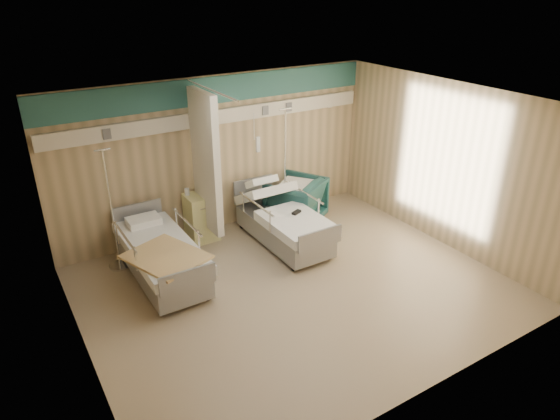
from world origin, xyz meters
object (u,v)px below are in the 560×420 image
object	(u,v)px
bed_right	(284,227)
bedside_cabinet	(201,217)
iv_stand_left	(117,244)
iv_stand_right	(285,199)
visitor_armchair	(296,201)
bed_left	(162,261)

from	to	relation	value
bed_right	bedside_cabinet	world-z (taller)	bedside_cabinet
iv_stand_left	iv_stand_right	bearing A→B (deg)	0.17
bed_right	iv_stand_left	bearing A→B (deg)	164.65
visitor_armchair	iv_stand_right	bearing A→B (deg)	-73.06
iv_stand_left	bedside_cabinet	bearing A→B (deg)	6.12
bedside_cabinet	visitor_armchair	distance (m)	1.82
visitor_armchair	iv_stand_right	world-z (taller)	iv_stand_right
bed_left	iv_stand_right	world-z (taller)	iv_stand_right
bedside_cabinet	iv_stand_left	bearing A→B (deg)	-173.88
bed_right	visitor_armchair	xyz separation A→B (m)	(0.65, 0.60, 0.12)
visitor_armchair	iv_stand_right	distance (m)	0.21
bedside_cabinet	iv_stand_left	size ratio (longest dim) A/B	0.43
bed_right	iv_stand_left	size ratio (longest dim) A/B	1.08
bedside_cabinet	visitor_armchair	bearing A→B (deg)	-9.46
iv_stand_right	visitor_armchair	bearing A→B (deg)	-44.09
bed_left	bedside_cabinet	distance (m)	1.39
iv_stand_right	bed_left	bearing A→B (deg)	-164.57
bed_right	iv_stand_right	world-z (taller)	iv_stand_right
bed_right	bed_left	bearing A→B (deg)	180.00
bedside_cabinet	iv_stand_left	world-z (taller)	iv_stand_left
bed_right	iv_stand_right	size ratio (longest dim) A/B	0.98
visitor_armchair	iv_stand_left	world-z (taller)	iv_stand_left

